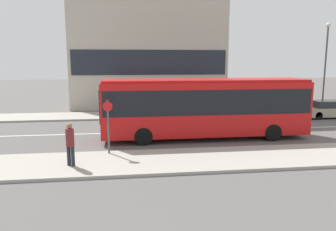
{
  "coord_description": "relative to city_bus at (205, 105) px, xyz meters",
  "views": [
    {
      "loc": [
        -1.83,
        -20.04,
        4.44
      ],
      "look_at": [
        0.62,
        -1.74,
        1.33
      ],
      "focal_mm": 35.0,
      "sensor_mm": 36.0,
      "label": 1
    }
  ],
  "objects": [
    {
      "name": "ground_plane",
      "position": [
        -2.69,
        2.04,
        -1.95
      ],
      "size": [
        120.0,
        120.0,
        0.0
      ],
      "primitive_type": "plane",
      "color": "#595654"
    },
    {
      "name": "sidewalk_near",
      "position": [
        -2.69,
        -4.21,
        -1.89
      ],
      "size": [
        44.0,
        3.5,
        0.13
      ],
      "color": "#A39E93",
      "rests_on": "ground_plane"
    },
    {
      "name": "sidewalk_far",
      "position": [
        -2.69,
        8.29,
        -1.89
      ],
      "size": [
        44.0,
        3.5,
        0.13
      ],
      "color": "#A39E93",
      "rests_on": "ground_plane"
    },
    {
      "name": "lane_centerline",
      "position": [
        -2.69,
        2.04,
        -1.95
      ],
      "size": [
        41.8,
        0.16,
        0.01
      ],
      "color": "silver",
      "rests_on": "ground_plane"
    },
    {
      "name": "apartment_block_left_tower",
      "position": [
        -2.18,
        14.13,
        5.8
      ],
      "size": [
        14.39,
        5.27,
        15.52
      ],
      "color": "#B7B2A3",
      "rests_on": "ground_plane"
    },
    {
      "name": "city_bus",
      "position": [
        0.0,
        0.0,
        0.0
      ],
      "size": [
        11.64,
        2.57,
        3.4
      ],
      "rotation": [
        0.0,
        0.0,
        -0.01
      ],
      "color": "red",
      "rests_on": "ground_plane"
    },
    {
      "name": "parked_car_0",
      "position": [
        11.43,
        5.45,
        -1.31
      ],
      "size": [
        4.66,
        1.7,
        1.35
      ],
      "color": "#A39E84",
      "rests_on": "ground_plane"
    },
    {
      "name": "pedestrian_near_stop",
      "position": [
        -6.78,
        -4.54,
        -0.79
      ],
      "size": [
        0.34,
        0.34,
        1.8
      ],
      "rotation": [
        0.0,
        0.0,
        -0.48
      ],
      "color": "#23232D",
      "rests_on": "sidewalk_near"
    },
    {
      "name": "bus_stop_sign",
      "position": [
        -5.3,
        -2.89,
        -0.35
      ],
      "size": [
        0.44,
        0.12,
        2.51
      ],
      "color": "#4C4C51",
      "rests_on": "sidewalk_near"
    },
    {
      "name": "street_lamp",
      "position": [
        12.0,
        7.39,
        2.61
      ],
      "size": [
        0.36,
        0.36,
        7.32
      ],
      "color": "#4C4C51",
      "rests_on": "sidewalk_far"
    }
  ]
}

